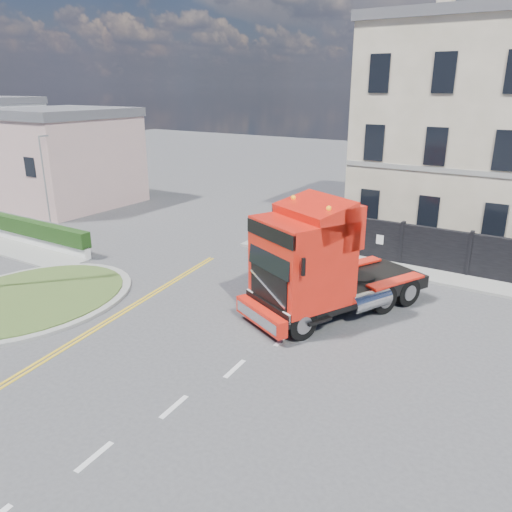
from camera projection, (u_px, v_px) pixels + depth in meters
The scene contains 11 objects.
ground at pixel (219, 314), 18.54m from camera, with size 120.00×120.00×0.00m, color #424244.
traffic_island at pixel (31, 299), 19.67m from camera, with size 6.80×6.80×0.17m.
hedge_wall at pixel (36, 233), 26.10m from camera, with size 8.00×0.55×1.35m.
pavement_side at pixel (19, 251), 25.44m from camera, with size 8.50×1.80×0.10m, color gray.
seaside_bldg_pink at pixel (65, 162), 34.90m from camera, with size 8.00×8.00×6.00m, color #B89390.
seaside_bldg_cream at pixel (23, 157), 40.73m from camera, with size 9.00×8.00×5.00m, color silver.
hoarding_fence at pixel (458, 254), 22.07m from camera, with size 18.80×0.25×2.00m.
georgian_building at pixel (489, 130), 26.79m from camera, with size 12.30×10.30×12.80m.
pavement_far at pixel (438, 277), 21.93m from camera, with size 20.00×1.60×0.12m, color gray.
truck at pixel (317, 267), 17.81m from camera, with size 5.44×7.59×4.28m.
lamppost_slim at pixel (44, 173), 29.22m from camera, with size 0.22×0.44×5.38m.
Camera 1 is at (10.21, -13.46, 8.05)m, focal length 35.00 mm.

